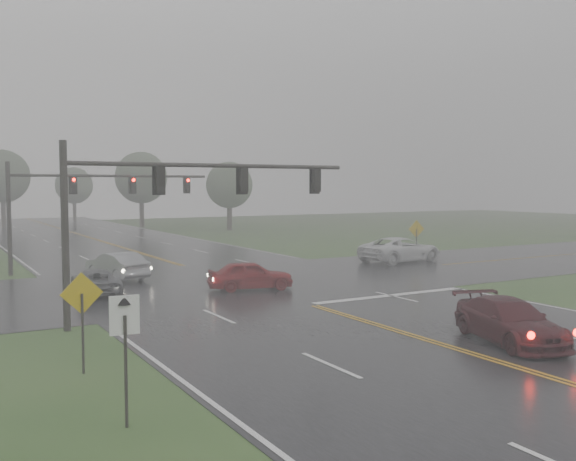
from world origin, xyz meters
TOP-DOWN VIEW (x-y plane):
  - main_road at (0.00, 20.00)m, footprint 18.00×160.00m
  - cross_street at (0.00, 22.00)m, footprint 120.00×14.00m
  - stop_bar at (4.50, 14.40)m, footprint 8.50×0.50m
  - sedan_maroon at (2.15, 5.31)m, footprint 3.32×5.26m
  - sedan_red at (-0.43, 19.31)m, footprint 4.53×2.65m
  - sedan_silver at (-5.29, 26.18)m, footprint 2.66×4.85m
  - car_grey at (-7.47, 21.76)m, footprint 2.47×4.53m
  - pickup_white at (13.67, 24.69)m, footprint 6.39×3.59m
  - signal_gantry_near at (-6.58, 14.45)m, footprint 11.87×0.30m
  - signal_gantry_far at (-6.38, 30.87)m, footprint 12.26×0.33m
  - sign_diamond_west at (-10.86, 8.81)m, footprint 1.18×0.10m
  - sign_arrow_white at (-10.93, 4.28)m, footprint 0.64×0.13m
  - sign_diamond_east at (14.55, 24.09)m, footprint 1.18×0.23m
  - tree_ne_a at (9.28, 68.97)m, footprint 6.41×6.41m
  - tree_n_mid at (-5.65, 77.47)m, footprint 6.59×6.59m
  - tree_e_near at (16.82, 59.34)m, footprint 5.46×5.46m
  - tree_n_far at (5.20, 88.77)m, footprint 5.40×5.40m

SIDE VIEW (x-z plane):
  - main_road at x=0.00m, z-range -0.01..0.01m
  - cross_street at x=0.00m, z-range -0.01..0.01m
  - stop_bar at x=4.50m, z-range 0.00..0.00m
  - sedan_maroon at x=2.15m, z-range -0.71..0.71m
  - sedan_red at x=-0.43m, z-range -0.72..0.72m
  - sedan_silver at x=-5.29m, z-range -0.76..0.76m
  - car_grey at x=-7.47m, z-range -0.60..0.60m
  - pickup_white at x=13.67m, z-range -0.84..0.84m
  - sign_diamond_west at x=-10.86m, z-range 0.49..3.32m
  - sign_diamond_east at x=14.55m, z-range 0.50..3.37m
  - sign_arrow_white at x=-10.93m, z-range 0.57..3.43m
  - signal_gantry_far at x=-6.38m, z-range 1.35..7.93m
  - signal_gantry_near at x=-6.58m, z-range 1.37..8.17m
  - tree_n_far at x=5.20m, z-range 1.25..9.18m
  - tree_e_near at x=16.82m, z-range 1.26..9.28m
  - tree_ne_a at x=9.28m, z-range 1.48..10.90m
  - tree_n_mid at x=-5.65m, z-range 1.53..11.21m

